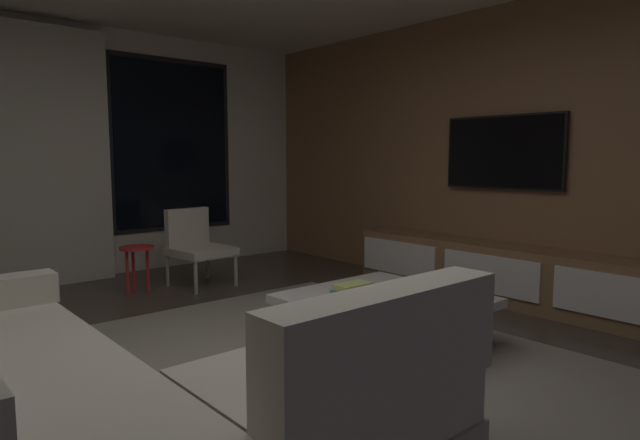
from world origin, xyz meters
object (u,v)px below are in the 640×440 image
accent_chair_near_window (196,243)px  mounted_tv (503,152)px  sectional_couch (99,403)px  coffee_table (384,321)px  side_stool (137,255)px  book_stack_on_coffee_table (352,290)px  media_console (508,275)px

accent_chair_near_window → mounted_tv: 3.13m
sectional_couch → accent_chair_near_window: sectional_couch is taller
coffee_table → mounted_tv: mounted_tv is taller
accent_chair_near_window → mounted_tv: bearing=-49.5°
side_stool → mounted_tv: size_ratio=0.39×
coffee_table → book_stack_on_coffee_table: book_stack_on_coffee_table is taller
sectional_couch → book_stack_on_coffee_table: (1.82, 0.38, 0.11)m
sectional_couch → side_stool: (1.31, 2.79, 0.08)m
book_stack_on_coffee_table → accent_chair_near_window: size_ratio=0.38×
sectional_couch → coffee_table: bearing=6.3°
book_stack_on_coffee_table → side_stool: bearing=102.1°
coffee_table → mounted_tv: bearing=7.8°
sectional_couch → coffee_table: size_ratio=2.16×
coffee_table → side_stool: bearing=104.8°
sectional_couch → media_console: bearing=4.3°
book_stack_on_coffee_table → media_console: size_ratio=0.10×
mounted_tv → book_stack_on_coffee_table: bearing=-177.2°
media_console → side_stool: bearing=133.4°
coffee_table → side_stool: side_stool is taller
sectional_couch → mounted_tv: bearing=7.0°
sectional_couch → book_stack_on_coffee_table: bearing=11.7°
sectional_couch → book_stack_on_coffee_table: 1.86m
sectional_couch → side_stool: sectional_couch is taller
mounted_tv → side_stool: bearing=137.8°
mounted_tv → sectional_couch: bearing=-173.0°
book_stack_on_coffee_table → side_stool: side_stool is taller
coffee_table → book_stack_on_coffee_table: bearing=135.2°
coffee_table → mounted_tv: size_ratio=0.99×
side_stool → mounted_tv: (2.55, -2.31, 0.98)m
accent_chair_near_window → side_stool: (-0.61, 0.04, -0.06)m
mounted_tv → media_console: bearing=-132.4°
media_console → mounted_tv: bearing=47.6°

